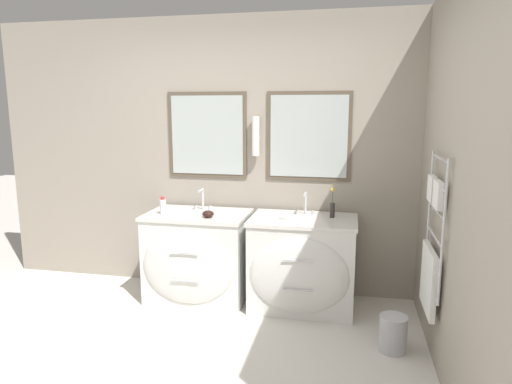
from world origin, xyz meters
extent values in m
cube|color=#9E9384|center=(0.00, 1.76, 1.30)|extent=(4.93, 0.06, 2.60)
cube|color=brown|center=(-0.30, 1.73, 1.50)|extent=(0.77, 0.02, 0.81)
cube|color=#B2BCBA|center=(-0.30, 1.72, 1.50)|extent=(0.70, 0.01, 0.74)
cube|color=brown|center=(0.66, 1.73, 1.50)|extent=(0.77, 0.02, 0.81)
cube|color=#B2BCBA|center=(0.66, 1.72, 1.50)|extent=(0.70, 0.01, 0.74)
cylinder|color=white|center=(0.18, 1.68, 1.50)|extent=(0.07, 0.07, 0.36)
cube|color=silver|center=(0.18, 1.72, 1.50)|extent=(0.05, 0.02, 0.08)
cube|color=#9E9384|center=(1.70, 0.78, 1.30)|extent=(0.06, 3.60, 2.60)
cylinder|color=silver|center=(1.63, 0.47, 0.98)|extent=(0.02, 0.02, 0.95)
cylinder|color=silver|center=(1.63, 1.01, 0.98)|extent=(0.02, 0.02, 0.95)
cylinder|color=silver|center=(1.63, 0.74, 1.42)|extent=(0.02, 0.54, 0.02)
cylinder|color=silver|center=(1.63, 0.74, 1.25)|extent=(0.02, 0.54, 0.02)
cylinder|color=silver|center=(1.63, 0.74, 1.07)|extent=(0.02, 0.54, 0.02)
cylinder|color=silver|center=(1.63, 0.74, 0.89)|extent=(0.02, 0.54, 0.02)
cylinder|color=silver|center=(1.63, 0.74, 0.71)|extent=(0.02, 0.54, 0.02)
cylinder|color=silver|center=(1.63, 0.74, 0.53)|extent=(0.02, 0.54, 0.02)
cube|color=white|center=(1.61, 0.74, 0.58)|extent=(0.04, 0.46, 0.45)
cube|color=white|center=(1.61, 0.62, 1.20)|extent=(0.04, 0.18, 0.18)
cube|color=white|center=(1.61, 0.86, 1.20)|extent=(0.04, 0.18, 0.18)
cube|color=white|center=(-0.30, 1.39, 0.39)|extent=(0.90, 0.57, 0.78)
ellipsoid|color=white|center=(-0.30, 1.11, 0.39)|extent=(0.83, 0.13, 0.66)
cube|color=silver|center=(-0.30, 1.39, 0.80)|extent=(0.93, 0.60, 0.03)
ellipsoid|color=white|center=(-0.30, 1.37, 0.76)|extent=(0.40, 0.34, 0.11)
cylinder|color=silver|center=(-0.30, 1.03, 0.55)|extent=(0.25, 0.01, 0.01)
cylinder|color=silver|center=(-0.30, 1.03, 0.30)|extent=(0.25, 0.01, 0.01)
cube|color=white|center=(0.66, 1.39, 0.39)|extent=(0.90, 0.57, 0.78)
ellipsoid|color=white|center=(0.66, 1.11, 0.39)|extent=(0.83, 0.13, 0.66)
cube|color=silver|center=(0.66, 1.39, 0.80)|extent=(0.93, 0.60, 0.03)
ellipsoid|color=white|center=(0.66, 1.37, 0.76)|extent=(0.40, 0.34, 0.11)
cylinder|color=silver|center=(0.66, 1.03, 0.55)|extent=(0.25, 0.01, 0.01)
cylinder|color=silver|center=(0.66, 1.03, 0.30)|extent=(0.25, 0.01, 0.01)
cylinder|color=silver|center=(-0.30, 1.55, 0.91)|extent=(0.02, 0.02, 0.20)
cylinder|color=silver|center=(-0.30, 1.50, 1.00)|extent=(0.02, 0.11, 0.02)
cylinder|color=silver|center=(-0.37, 1.55, 0.83)|extent=(0.03, 0.03, 0.04)
cylinder|color=silver|center=(-0.23, 1.55, 0.83)|extent=(0.03, 0.03, 0.04)
cylinder|color=silver|center=(0.66, 1.55, 0.91)|extent=(0.02, 0.02, 0.20)
cylinder|color=silver|center=(0.66, 1.50, 1.00)|extent=(0.02, 0.11, 0.02)
cylinder|color=silver|center=(0.59, 1.55, 0.83)|extent=(0.03, 0.03, 0.04)
cylinder|color=silver|center=(0.73, 1.55, 0.83)|extent=(0.03, 0.03, 0.04)
cylinder|color=silver|center=(-0.59, 1.29, 0.88)|extent=(0.05, 0.05, 0.13)
cylinder|color=red|center=(-0.59, 1.29, 0.96)|extent=(0.04, 0.04, 0.02)
ellipsoid|color=black|center=(-0.16, 1.25, 0.84)|extent=(0.10, 0.10, 0.06)
cylinder|color=#332D2D|center=(0.91, 1.47, 0.88)|extent=(0.04, 0.04, 0.13)
cylinder|color=#477238|center=(0.91, 1.47, 1.00)|extent=(0.01, 0.01, 0.12)
sphere|color=#E5BF47|center=(0.91, 1.47, 1.06)|extent=(0.04, 0.04, 0.04)
cube|color=white|center=(0.51, 1.24, 0.82)|extent=(0.12, 0.08, 0.02)
ellipsoid|color=#F2E5CC|center=(0.51, 1.24, 0.85)|extent=(0.07, 0.05, 0.02)
cylinder|color=#B7B7BC|center=(1.40, 0.76, 0.13)|extent=(0.20, 0.20, 0.27)
torus|color=#B7B7BC|center=(1.40, 0.76, 0.26)|extent=(0.20, 0.20, 0.01)
camera|label=1|loc=(1.05, -2.46, 1.75)|focal=32.00mm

